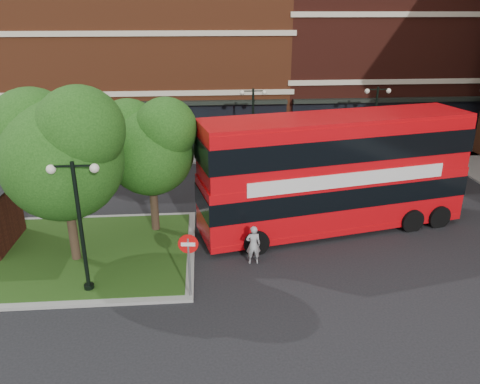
{
  "coord_description": "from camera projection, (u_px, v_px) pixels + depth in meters",
  "views": [
    {
      "loc": [
        -1.16,
        -14.79,
        9.69
      ],
      "look_at": [
        0.38,
        4.63,
        2.0
      ],
      "focal_mm": 35.0,
      "sensor_mm": 36.0,
      "label": 1
    }
  ],
  "objects": [
    {
      "name": "bus",
      "position": [
        335.0,
        166.0,
        21.02
      ],
      "size": [
        12.59,
        5.31,
        4.69
      ],
      "rotation": [
        0.0,
        0.0,
        0.21
      ],
      "color": "red",
      "rests_on": "ground"
    },
    {
      "name": "pavement_far",
      "position": [
        221.0,
        156.0,
        32.63
      ],
      "size": [
        44.0,
        3.0,
        0.12
      ],
      "primitive_type": "cube",
      "color": "slate",
      "rests_on": "ground"
    },
    {
      "name": "terrace_far_left",
      "position": [
        113.0,
        45.0,
        36.45
      ],
      "size": [
        26.0,
        12.0,
        14.0
      ],
      "primitive_type": "cube",
      "color": "brown",
      "rests_on": "ground"
    },
    {
      "name": "woman",
      "position": [
        253.0,
        245.0,
        18.77
      ],
      "size": [
        0.61,
        0.41,
        1.65
      ],
      "primitive_type": "imported",
      "rotation": [
        0.0,
        0.0,
        3.17
      ],
      "color": "gray",
      "rests_on": "ground"
    },
    {
      "name": "tree_island_west",
      "position": [
        59.0,
        148.0,
        17.49
      ],
      "size": [
        5.4,
        4.71,
        7.21
      ],
      "color": "#2D2116",
      "rests_on": "ground"
    },
    {
      "name": "car_silver",
      "position": [
        125.0,
        152.0,
        31.44
      ],
      "size": [
        4.11,
        1.95,
        1.36
      ],
      "primitive_type": "imported",
      "rotation": [
        0.0,
        0.0,
        1.66
      ],
      "color": "#9D9FA4",
      "rests_on": "ground"
    },
    {
      "name": "lamp_far_right",
      "position": [
        375.0,
        121.0,
        30.5
      ],
      "size": [
        1.72,
        0.36,
        5.0
      ],
      "color": "black",
      "rests_on": "ground"
    },
    {
      "name": "terrace_far_right",
      "position": [
        389.0,
        30.0,
        37.7
      ],
      "size": [
        18.0,
        12.0,
        16.0
      ],
      "primitive_type": "cube",
      "color": "#471911",
      "rests_on": "ground"
    },
    {
      "name": "car_white",
      "position": [
        319.0,
        154.0,
        31.03
      ],
      "size": [
        4.05,
        1.42,
        1.33
      ],
      "primitive_type": "imported",
      "rotation": [
        0.0,
        0.0,
        1.57
      ],
      "color": "silver",
      "rests_on": "ground"
    },
    {
      "name": "lamp_island",
      "position": [
        80.0,
        222.0,
        16.09
      ],
      "size": [
        1.72,
        0.36,
        5.0
      ],
      "color": "black",
      "rests_on": "ground"
    },
    {
      "name": "no_entry_sign",
      "position": [
        189.0,
        254.0,
        16.09
      ],
      "size": [
        0.7,
        0.12,
        2.53
      ],
      "rotation": [
        0.0,
        0.0,
        -0.09
      ],
      "color": "slate",
      "rests_on": "ground"
    },
    {
      "name": "lamp_far_left",
      "position": [
        253.0,
        123.0,
        29.91
      ],
      "size": [
        1.72,
        0.36,
        5.0
      ],
      "color": "black",
      "rests_on": "ground"
    },
    {
      "name": "traffic_island",
      "position": [
        43.0,
        255.0,
        19.52
      ],
      "size": [
        12.6,
        7.6,
        0.15
      ],
      "color": "gray",
      "rests_on": "ground"
    },
    {
      "name": "tree_island_east",
      "position": [
        148.0,
        143.0,
        20.23
      ],
      "size": [
        4.46,
        3.9,
        6.29
      ],
      "color": "#2D2116",
      "rests_on": "ground"
    },
    {
      "name": "ground",
      "position": [
        240.0,
        288.0,
        17.35
      ],
      "size": [
        120.0,
        120.0,
        0.0
      ],
      "primitive_type": "plane",
      "color": "black",
      "rests_on": "ground"
    }
  ]
}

